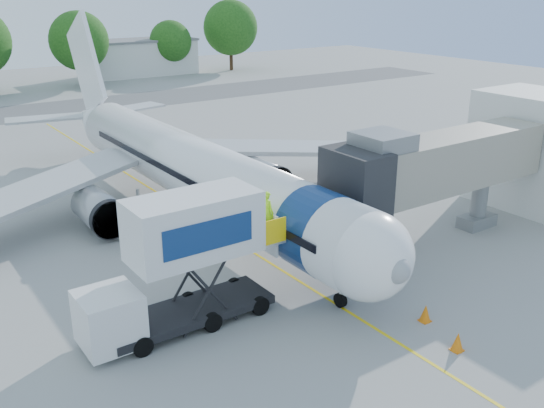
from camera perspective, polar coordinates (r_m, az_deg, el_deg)
ground at (r=33.68m, az=-4.25°, el=-3.04°), size 160.00×160.00×0.00m
guidance_line at (r=33.68m, az=-4.25°, el=-3.03°), size 0.15×70.00×0.01m
taxiway_strip at (r=71.73m, az=-21.96°, el=8.01°), size 120.00×10.00×0.01m
aircraft at (r=36.10m, az=-7.74°, el=3.40°), size 34.17×37.73×11.35m
jet_bridge at (r=32.06m, az=14.61°, el=3.39°), size 13.90×3.20×6.60m
catering_hiloader at (r=24.22m, az=-8.61°, el=-5.64°), size 8.59×2.44×5.50m
ground_tug at (r=26.01m, az=22.76°, el=-10.22°), size 3.84×2.54×1.41m
safety_cone_a at (r=24.59m, az=17.07°, el=-12.32°), size 0.48×0.48×0.76m
safety_cone_b at (r=26.16m, az=14.24°, el=-9.95°), size 0.48×0.48×0.76m
outbuilding_right at (r=96.98m, az=-12.23°, el=13.36°), size 16.40×7.40×5.30m
tree_e at (r=87.26m, az=-17.71°, el=14.43°), size 7.79×7.79×9.94m
tree_f at (r=96.46m, az=-9.53°, el=14.84°), size 6.34×6.34×8.08m
tree_g at (r=100.04m, az=-3.93°, el=16.22°), size 8.56×8.56×10.91m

